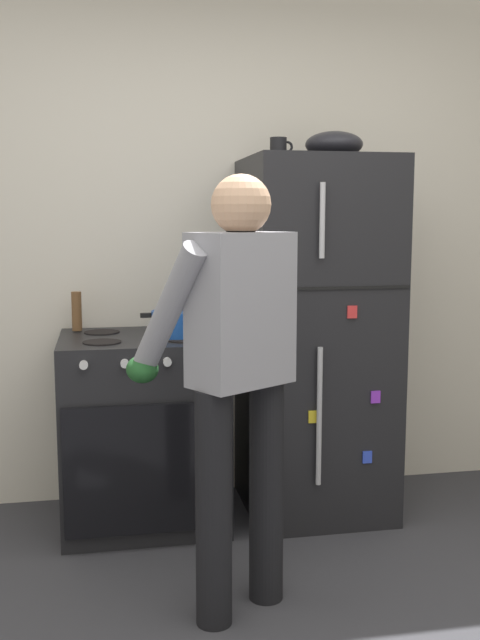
% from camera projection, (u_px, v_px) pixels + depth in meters
% --- Properties ---
extents(kitchen_wall_back, '(6.00, 0.10, 2.70)m').
position_uv_depth(kitchen_wall_back, '(213.00, 237.00, 3.78)').
color(kitchen_wall_back, silver).
rests_on(kitchen_wall_back, ground).
extents(refrigerator, '(0.68, 0.72, 1.73)m').
position_uv_depth(refrigerator, '(315.00, 338.00, 3.56)').
color(refrigerator, black).
rests_on(refrigerator, ground).
extents(stove_range, '(0.76, 0.67, 0.91)m').
position_uv_depth(stove_range, '(143.00, 430.00, 3.45)').
color(stove_range, black).
rests_on(stove_range, ground).
extents(person_cook, '(0.63, 0.65, 1.60)m').
position_uv_depth(person_cook, '(235.00, 358.00, 2.60)').
color(person_cook, black).
rests_on(person_cook, ground).
extents(red_pot, '(0.33, 0.23, 0.12)m').
position_uv_depth(red_pot, '(176.00, 323.00, 3.37)').
color(red_pot, '#19479E').
rests_on(red_pot, stove_range).
extents(coffee_mug, '(0.11, 0.08, 0.10)m').
position_uv_depth(coffee_mug, '(279.00, 148.00, 3.45)').
color(coffee_mug, black).
rests_on(coffee_mug, refrigerator).
extents(pepper_mill, '(0.05, 0.05, 0.19)m').
position_uv_depth(pepper_mill, '(77.00, 311.00, 3.53)').
color(pepper_mill, brown).
rests_on(pepper_mill, stove_range).
extents(mixing_bowl, '(0.27, 0.27, 0.12)m').
position_uv_depth(mixing_bowl, '(334.00, 145.00, 3.45)').
color(mixing_bowl, black).
rests_on(mixing_bowl, refrigerator).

